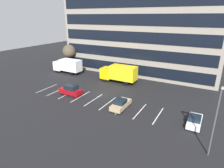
# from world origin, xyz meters

# --- Properties ---
(ground_plane) EXTENTS (120.00, 120.00, 0.00)m
(ground_plane) POSITION_xyz_m (0.00, 0.00, 0.00)
(ground_plane) COLOR black
(office_building) EXTENTS (37.01, 12.28, 21.60)m
(office_building) POSITION_xyz_m (0.00, 17.95, 10.80)
(office_building) COLOR gray
(office_building) RESTS_ON ground_plane
(lot_markings) EXTENTS (22.54, 5.40, 0.01)m
(lot_markings) POSITION_xyz_m (0.00, -2.95, 0.00)
(lot_markings) COLOR silver
(lot_markings) RESTS_ON ground_plane
(box_truck_white) EXTENTS (7.59, 2.51, 3.52)m
(box_truck_white) POSITION_xyz_m (-14.66, 7.30, 1.98)
(box_truck_white) COLOR white
(box_truck_white) RESTS_ON ground_plane
(box_truck_yellow_all) EXTENTS (8.03, 2.66, 3.72)m
(box_truck_yellow_all) POSITION_xyz_m (-0.40, 7.25, 2.10)
(box_truck_yellow_all) COLOR yellow
(box_truck_yellow_all) RESTS_ON ground_plane
(suv_maroon) EXTENTS (4.17, 1.77, 1.89)m
(suv_maroon) POSITION_xyz_m (-4.84, -3.11, 0.91)
(suv_maroon) COLOR maroon
(suv_maroon) RESTS_ON ground_plane
(sedan_white) EXTENTS (1.63, 3.90, 1.40)m
(sedan_white) POSITION_xyz_m (16.01, -3.12, 0.66)
(sedan_white) COLOR white
(sedan_white) RESTS_ON ground_plane
(sedan_tan) EXTENTS (1.79, 4.27, 1.53)m
(sedan_tan) POSITION_xyz_m (5.43, -3.50, 0.72)
(sedan_tan) COLOR tan
(sedan_tan) RESTS_ON ground_plane
(street_light) EXTENTS (1.23, 0.28, 7.50)m
(street_light) POSITION_xyz_m (18.14, -8.45, 4.70)
(street_light) COLOR #4C4C51
(street_light) RESTS_ON ground_plane
(bare_tree) EXTENTS (3.46, 3.46, 6.49)m
(bare_tree) POSITION_xyz_m (-17.00, 10.80, 4.74)
(bare_tree) COLOR #473323
(bare_tree) RESTS_ON ground_plane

